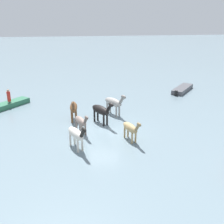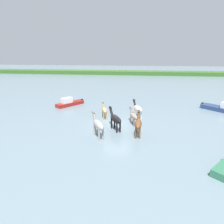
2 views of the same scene
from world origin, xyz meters
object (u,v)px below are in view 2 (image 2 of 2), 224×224
Objects in this scene: horse_mid_herd at (115,119)px; horse_lead at (138,123)px; boat_skiff_near at (70,103)px; horse_gray_outer at (133,116)px; horse_rear_stallion at (104,110)px; horse_chestnut_trailing at (138,109)px; horse_pinto_flank at (98,124)px.

horse_mid_herd reaches higher than horse_lead.
horse_mid_herd is 2.38m from horse_lead.
boat_skiff_near is (-9.54, 9.12, -0.81)m from horse_lead.
horse_mid_herd is at bearing 113.73° from horse_gray_outer.
horse_mid_herd is at bearing 77.84° from boat_skiff_near.
horse_rear_stallion is 7.46m from boat_skiff_near.
horse_gray_outer is 11.14m from boat_skiff_near.
horse_lead is 1.09× the size of horse_chestnut_trailing.
horse_pinto_flank reaches higher than boat_skiff_near.
horse_gray_outer is 0.54× the size of boat_skiff_near.
horse_mid_herd is at bearing 66.97° from horse_lead.
horse_rear_stallion is (-3.80, 4.40, -0.17)m from horse_lead.
horse_lead is at bearing 169.30° from horse_gray_outer.
horse_gray_outer is at bearing -75.97° from horse_mid_herd.
horse_mid_herd is at bearing 128.77° from horse_chestnut_trailing.
horse_lead is 3.55m from horse_pinto_flank.
horse_lead is 1.21× the size of horse_gray_outer.
horse_rear_stallion is at bearing -26.71° from horse_pinto_flank.
boat_skiff_near is (-9.06, 6.46, -0.63)m from horse_gray_outer.
horse_lead is 1.04× the size of horse_pinto_flank.
horse_lead reaches higher than boat_skiff_near.
horse_chestnut_trailing is (0.40, 2.39, 0.12)m from horse_gray_outer.
horse_mid_herd is 1.04× the size of horse_chestnut_trailing.
horse_rear_stallion is 0.55× the size of boat_skiff_near.
horse_pinto_flank is at bearing 125.87° from horse_chestnut_trailing.
horse_pinto_flank is (-1.30, -1.79, 0.02)m from horse_mid_herd.
horse_mid_herd is 1.15× the size of horse_gray_outer.
horse_gray_outer is 2.43m from horse_chestnut_trailing.
horse_pinto_flank reaches higher than horse_gray_outer.
horse_mid_herd is 2.21m from horse_pinto_flank.
horse_chestnut_trailing is 10.32m from boat_skiff_near.
horse_chestnut_trailing is 0.95× the size of horse_pinto_flank.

